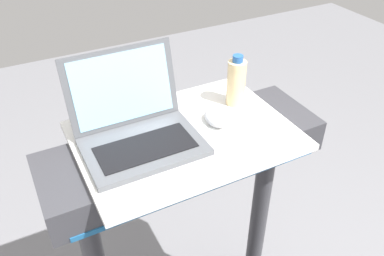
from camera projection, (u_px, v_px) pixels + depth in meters
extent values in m
cylinder|color=#38383D|center=(258.00, 221.00, 1.69)|extent=(0.07, 0.07, 0.88)
cube|color=#38383D|center=(185.00, 152.00, 1.28)|extent=(0.90, 0.28, 0.11)
cube|color=#0C3F19|center=(207.00, 179.00, 1.18)|extent=(0.24, 0.01, 0.06)
cube|color=#1E598C|center=(206.00, 190.00, 1.20)|extent=(0.81, 0.00, 0.02)
cube|color=white|center=(185.00, 136.00, 1.24)|extent=(0.65, 0.47, 0.02)
cube|color=#515459|center=(143.00, 147.00, 1.16)|extent=(0.34, 0.24, 0.02)
cube|color=black|center=(146.00, 147.00, 1.15)|extent=(0.28, 0.13, 0.00)
cube|color=#515459|center=(122.00, 87.00, 1.20)|extent=(0.34, 0.07, 0.23)
cube|color=#8CCCF2|center=(123.00, 87.00, 1.20)|extent=(0.30, 0.05, 0.20)
ellipsoid|color=#B2B2B7|center=(215.00, 118.00, 1.27)|extent=(0.07, 0.10, 0.03)
cylinder|color=beige|center=(236.00, 83.00, 1.33)|extent=(0.06, 0.06, 0.15)
cylinder|color=#2659A5|center=(238.00, 59.00, 1.28)|extent=(0.03, 0.03, 0.02)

